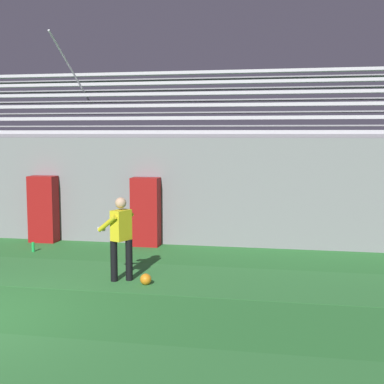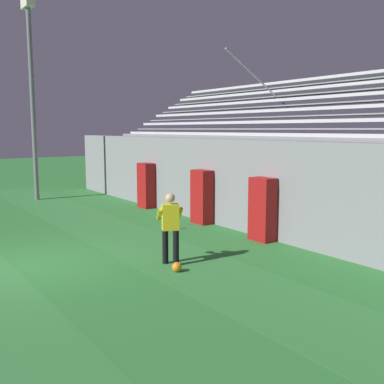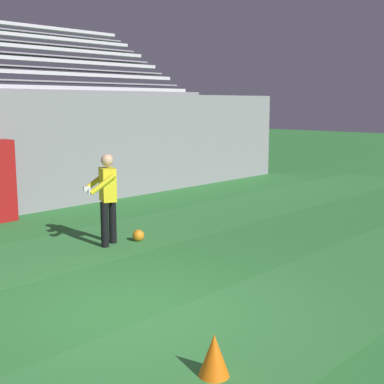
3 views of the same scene
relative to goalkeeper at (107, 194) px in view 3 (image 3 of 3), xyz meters
The scene contains 6 objects.
ground_plane 3.35m from the goalkeeper, 124.89° to the right, with size 80.00×80.00×0.00m, color #2D7533.
turf_stripe_mid 4.64m from the goalkeeper, 113.83° to the right, with size 28.00×2.24×0.01m, color #337A38.
turf_stripe_far 2.09m from the goalkeeper, behind, with size 28.00×2.24×0.01m, color #337A38.
goalkeeper is the anchor object (origin of this frame).
soccer_ball 1.03m from the goalkeeper, 19.35° to the right, with size 0.22×0.22×0.22m, color orange.
traffic_cone 5.10m from the goalkeeper, 116.85° to the right, with size 0.30×0.30×0.42m, color orange.
Camera 3 is at (-4.05, -4.95, 2.58)m, focal length 50.00 mm.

